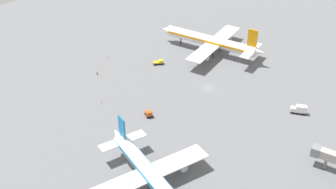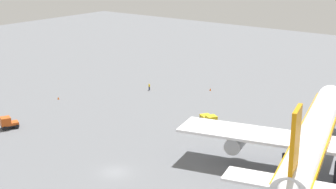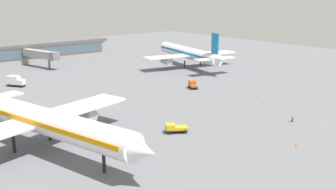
{
  "view_description": "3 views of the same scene",
  "coord_description": "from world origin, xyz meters",
  "views": [
    {
      "loc": [
        -110.15,
        -90.81,
        89.19
      ],
      "look_at": [
        -21.03,
        1.13,
        5.72
      ],
      "focal_mm": 44.88,
      "sensor_mm": 36.0,
      "label": 1
    },
    {
      "loc": [
        50.52,
        -52.24,
        33.75
      ],
      "look_at": [
        -5.16,
        20.16,
        6.95
      ],
      "focal_mm": 54.47,
      "sensor_mm": 36.0,
      "label": 2
    },
    {
      "loc": [
        48.16,
        84.95,
        27.82
      ],
      "look_at": [
        -6.86,
        18.16,
        5.19
      ],
      "focal_mm": 41.38,
      "sensor_mm": 36.0,
      "label": 3
    }
  ],
  "objects": [
    {
      "name": "ground",
      "position": [
        0.0,
        0.0,
        0.0
      ],
      "size": [
        288.0,
        288.0,
        0.0
      ],
      "primitive_type": "plane",
      "color": "slate"
    },
    {
      "name": "safety_cone_mid_apron",
      "position": [
        -37.08,
        20.58,
        0.3
      ],
      "size": [
        0.44,
        0.44,
        0.6
      ],
      "primitive_type": "cone",
      "color": "#EA590C",
      "rests_on": "ground"
    },
    {
      "name": "pushback_tractor",
      "position": [
        -0.84,
        27.8,
        0.97
      ],
      "size": [
        4.74,
        3.93,
        1.9
      ],
      "rotation": [
        0.0,
        0.0,
        5.73
      ],
      "color": "black",
      "rests_on": "ground"
    },
    {
      "name": "ground_crew_worker",
      "position": [
        -25.57,
        39.23,
        0.85
      ],
      "size": [
        0.52,
        0.52,
        1.67
      ],
      "rotation": [
        0.0,
        0.0,
        1.07
      ],
      "color": "#1E2338",
      "rests_on": "ground"
    },
    {
      "name": "airplane_at_gate",
      "position": [
        23.83,
        19.15,
        5.78
      ],
      "size": [
        42.02,
        51.49,
        15.89
      ],
      "rotation": [
        0.0,
        0.0,
        1.82
      ],
      "color": "white",
      "rests_on": "ground"
    },
    {
      "name": "safety_cone_near_gate",
      "position": [
        -13.56,
        47.89,
        0.3
      ],
      "size": [
        0.44,
        0.44,
        0.6
      ],
      "primitive_type": "cone",
      "color": "#EA590C",
      "rests_on": "ground"
    },
    {
      "name": "baggage_tug",
      "position": [
        -29.84,
        1.95,
        1.16
      ],
      "size": [
        3.26,
        3.7,
        2.3
      ],
      "rotation": [
        0.0,
        0.0,
        4.29
      ],
      "color": "black",
      "rests_on": "ground"
    }
  ]
}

